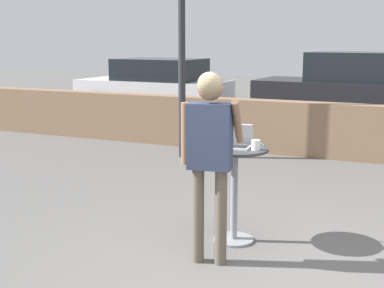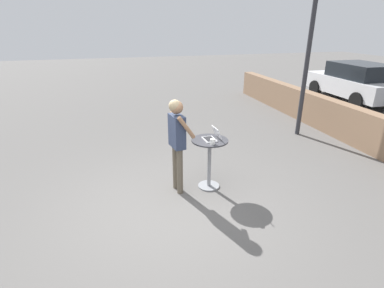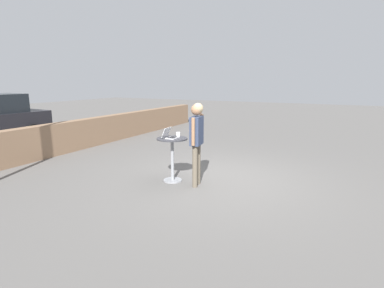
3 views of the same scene
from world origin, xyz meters
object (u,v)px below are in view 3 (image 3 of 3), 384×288
at_px(cafe_table, 172,152).
at_px(standing_person, 197,134).
at_px(laptop, 170,136).
at_px(coffee_mug, 178,134).

distance_m(cafe_table, standing_person, 0.76).
bearing_deg(laptop, standing_person, -91.96).
relative_size(laptop, standing_person, 0.18).
distance_m(laptop, coffee_mug, 0.24).
distance_m(laptop, standing_person, 0.66).
bearing_deg(laptop, coffee_mug, -18.19).
height_order(cafe_table, coffee_mug, coffee_mug).
bearing_deg(standing_person, laptop, 88.04).
height_order(cafe_table, standing_person, standing_person).
bearing_deg(cafe_table, standing_person, -92.41).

